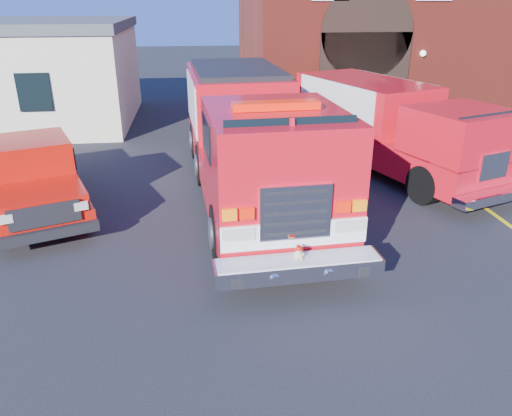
{
  "coord_description": "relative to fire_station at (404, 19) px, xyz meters",
  "views": [
    {
      "loc": [
        -1.12,
        -10.43,
        5.26
      ],
      "look_at": [
        0.0,
        -1.2,
        1.3
      ],
      "focal_mm": 35.0,
      "sensor_mm": 36.0,
      "label": 1
    }
  ],
  "objects": [
    {
      "name": "secondary_truck",
      "position": [
        -3.96,
        -9.35,
        -2.78
      ],
      "size": [
        5.16,
        8.7,
        2.7
      ],
      "color": "black",
      "rests_on": "ground"
    },
    {
      "name": "fire_station",
      "position": [
        0.0,
        0.0,
        0.0
      ],
      "size": [
        15.2,
        10.2,
        8.45
      ],
      "color": "maroon",
      "rests_on": "ground"
    },
    {
      "name": "side_building",
      "position": [
        -17.99,
        -0.99,
        -2.05
      ],
      "size": [
        10.2,
        8.2,
        4.35
      ],
      "color": "beige",
      "rests_on": "ground"
    },
    {
      "name": "parking_stripe_near",
      "position": [
        -2.49,
        -12.98,
        -4.25
      ],
      "size": [
        0.12,
        3.0,
        0.01
      ],
      "primitive_type": "cube",
      "color": "#DABE0B",
      "rests_on": "ground"
    },
    {
      "name": "ground",
      "position": [
        -8.99,
        -13.98,
        -4.25
      ],
      "size": [
        100.0,
        100.0,
        0.0
      ],
      "primitive_type": "plane",
      "color": "black",
      "rests_on": "ground"
    },
    {
      "name": "parking_stripe_far",
      "position": [
        -2.49,
        -6.98,
        -4.25
      ],
      "size": [
        0.12,
        3.0,
        0.01
      ],
      "primitive_type": "cube",
      "color": "#DABE0B",
      "rests_on": "ground"
    },
    {
      "name": "pickup_truck",
      "position": [
        -14.5,
        -11.4,
        -3.32
      ],
      "size": [
        4.16,
        6.37,
        1.97
      ],
      "color": "black",
      "rests_on": "ground"
    },
    {
      "name": "fire_engine",
      "position": [
        -8.67,
        -11.18,
        -2.55
      ],
      "size": [
        3.57,
        10.85,
        3.3
      ],
      "color": "black",
      "rests_on": "ground"
    },
    {
      "name": "parking_stripe_mid",
      "position": [
        -2.49,
        -9.98,
        -4.25
      ],
      "size": [
        0.12,
        3.0,
        0.01
      ],
      "primitive_type": "cube",
      "color": "#DABE0B",
      "rests_on": "ground"
    }
  ]
}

